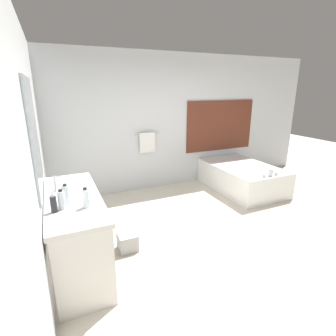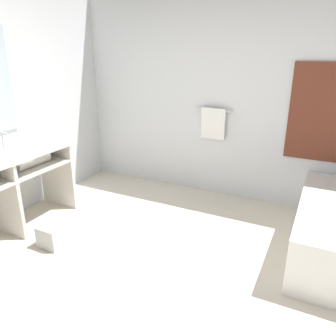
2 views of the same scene
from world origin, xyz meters
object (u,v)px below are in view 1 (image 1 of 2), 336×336
object	(u,v)px
soap_dispenser	(54,204)
waste_bin	(128,242)
water_bottle_1	(86,198)
water_bottle_2	(66,195)
bathtub	(242,176)
water_bottle_3	(61,200)

from	to	relation	value
soap_dispenser	waste_bin	world-z (taller)	soap_dispenser
waste_bin	soap_dispenser	bearing A→B (deg)	-154.18
water_bottle_1	water_bottle_2	distance (m)	0.24
bathtub	soap_dispenser	world-z (taller)	soap_dispenser
water_bottle_3	bathtub	bearing A→B (deg)	22.98
soap_dispenser	water_bottle_1	bearing A→B (deg)	-3.05
soap_dispenser	water_bottle_2	bearing A→B (deg)	51.00
water_bottle_1	waste_bin	distance (m)	1.08
bathtub	water_bottle_1	distance (m)	3.66
bathtub	water_bottle_3	bearing A→B (deg)	-157.02
waste_bin	water_bottle_3	bearing A→B (deg)	-154.49
waste_bin	bathtub	bearing A→B (deg)	22.29
bathtub	water_bottle_1	size ratio (longest dim) A/B	8.20
water_bottle_2	soap_dispenser	world-z (taller)	water_bottle_2
bathtub	water_bottle_2	size ratio (longest dim) A/B	7.89
water_bottle_3	waste_bin	size ratio (longest dim) A/B	0.86
water_bottle_2	water_bottle_3	size ratio (longest dim) A/B	1.05
water_bottle_1	water_bottle_3	distance (m)	0.23
water_bottle_1	bathtub	bearing A→B (deg)	25.19
water_bottle_3	waste_bin	bearing A→B (deg)	25.51
soap_dispenser	waste_bin	size ratio (longest dim) A/B	0.79
water_bottle_2	water_bottle_1	bearing A→B (deg)	-43.38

